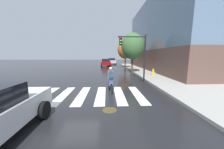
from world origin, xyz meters
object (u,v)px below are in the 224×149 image
traffic_light_near (136,50)px  fire_hydrant (153,72)px  sedan_far (111,61)px  street_tree_near (133,46)px  manhole_cover (110,110)px  sedan_mid (106,62)px  street_tree_mid (125,50)px  cyclist (111,80)px

traffic_light_near → fire_hydrant: 4.42m
traffic_light_near → fire_hydrant: size_ratio=5.38×
fire_hydrant → sedan_far: bearing=101.5°
fire_hydrant → street_tree_near: (-1.84, 2.63, 3.05)m
manhole_cover → traffic_light_near: size_ratio=0.15×
sedan_far → street_tree_near: bearing=-82.8°
manhole_cover → traffic_light_near: (2.43, 5.53, 2.86)m
fire_hydrant → sedan_mid: bearing=111.8°
street_tree_mid → cyclist: bearing=-102.5°
sedan_mid → street_tree_mid: street_tree_mid is taller
cyclist → manhole_cover: bearing=-92.8°
street_tree_near → sedan_mid: bearing=108.2°
street_tree_mid → manhole_cover: bearing=-101.0°
street_tree_near → street_tree_mid: bearing=90.1°
fire_hydrant → street_tree_mid: 9.42m
fire_hydrant → street_tree_mid: size_ratio=0.15×
manhole_cover → street_tree_near: bearing=73.0°
sedan_far → cyclist: bearing=-92.3°
cyclist → street_tree_mid: size_ratio=0.34×
sedan_far → fire_hydrant: (4.00, -19.75, -0.33)m
fire_hydrant → street_tree_near: street_tree_near is taller
sedan_far → traffic_light_near: size_ratio=1.19×
traffic_light_near → street_tree_mid: 11.43m
manhole_cover → sedan_far: (1.13, 27.88, 0.85)m
street_tree_mid → sedan_far: bearing=101.1°
sedan_far → street_tree_mid: bearing=-78.9°
sedan_mid → cyclist: 19.20m
fire_hydrant → traffic_light_near: bearing=-136.1°
sedan_far → sedan_mid: bearing=-103.7°
manhole_cover → street_tree_near: street_tree_near is taller
cyclist → fire_hydrant: cyclist is taller
sedan_mid → fire_hydrant: size_ratio=6.25×
sedan_far → street_tree_near: (2.16, -17.11, 2.72)m
manhole_cover → fire_hydrant: (5.13, 8.13, 0.53)m
sedan_mid → sedan_far: bearing=76.3°
street_tree_near → sedan_far: bearing=97.2°
manhole_cover → sedan_mid: size_ratio=0.13×
sedan_mid → sedan_far: size_ratio=0.98×
sedan_far → traffic_light_near: 22.48m
sedan_far → fire_hydrant: 20.15m
sedan_mid → street_tree_mid: (3.62, -4.94, 2.56)m
manhole_cover → cyclist: bearing=87.2°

